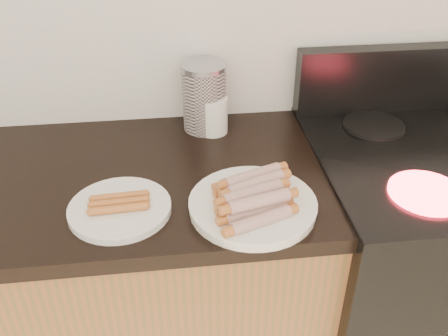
{
  "coord_description": "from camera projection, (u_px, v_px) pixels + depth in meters",
  "views": [
    {
      "loc": [
        0.01,
        0.61,
        1.62
      ],
      "look_at": [
        0.14,
        1.62,
        0.95
      ],
      "focal_mm": 40.0,
      "sensor_mm": 36.0,
      "label": 1
    }
  ],
  "objects": [
    {
      "name": "stove",
      "position": [
        421.0,
        274.0,
        1.6
      ],
      "size": [
        0.76,
        0.65,
        0.91
      ],
      "color": "black",
      "rests_on": "floor"
    },
    {
      "name": "stove_panel",
      "position": [
        418.0,
        77.0,
        1.53
      ],
      "size": [
        0.76,
        0.06,
        0.2
      ],
      "primitive_type": "cube",
      "color": "black",
      "rests_on": "stove"
    },
    {
      "name": "burner_near_left",
      "position": [
        427.0,
        193.0,
        1.19
      ],
      "size": [
        0.18,
        0.18,
        0.01
      ],
      "primitive_type": "cylinder",
      "color": "#FF1E2D",
      "rests_on": "stove"
    },
    {
      "name": "burner_far_left",
      "position": [
        374.0,
        125.0,
        1.47
      ],
      "size": [
        0.18,
        0.18,
        0.01
      ],
      "primitive_type": "cylinder",
      "color": "black",
      "rests_on": "stove"
    },
    {
      "name": "main_plate",
      "position": [
        253.0,
        206.0,
        1.15
      ],
      "size": [
        0.38,
        0.38,
        0.02
      ],
      "primitive_type": "cylinder",
      "rotation": [
        0.0,
        0.0,
        -0.39
      ],
      "color": "white",
      "rests_on": "counter_slab"
    },
    {
      "name": "side_plate",
      "position": [
        120.0,
        209.0,
        1.15
      ],
      "size": [
        0.26,
        0.26,
        0.02
      ],
      "primitive_type": "cylinder",
      "rotation": [
        0.0,
        0.0,
        0.08
      ],
      "color": "white",
      "rests_on": "counter_slab"
    },
    {
      "name": "hotdog_pile",
      "position": [
        253.0,
        194.0,
        1.13
      ],
      "size": [
        0.14,
        0.24,
        0.06
      ],
      "rotation": [
        0.0,
        0.0,
        0.31
      ],
      "color": "#9F382D",
      "rests_on": "main_plate"
    },
    {
      "name": "plain_sausages",
      "position": [
        119.0,
        202.0,
        1.14
      ],
      "size": [
        0.12,
        0.07,
        0.02
      ],
      "rotation": [
        0.0,
        0.0,
        0.06
      ],
      "color": "#B87D4B",
      "rests_on": "side_plate"
    },
    {
      "name": "canister",
      "position": [
        204.0,
        97.0,
        1.44
      ],
      "size": [
        0.13,
        0.13,
        0.2
      ],
      "rotation": [
        0.0,
        0.0,
        -0.31
      ],
      "color": "silver",
      "rests_on": "counter_slab"
    },
    {
      "name": "mug",
      "position": [
        213.0,
        115.0,
        1.44
      ],
      "size": [
        0.11,
        0.11,
        0.11
      ],
      "primitive_type": "cylinder",
      "rotation": [
        0.0,
        0.0,
        -0.36
      ],
      "color": "white",
      "rests_on": "counter_slab"
    }
  ]
}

